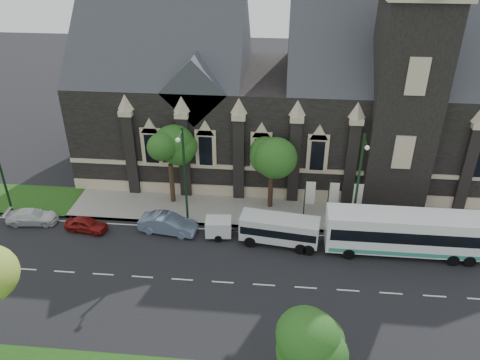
# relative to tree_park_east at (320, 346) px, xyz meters

# --- Properties ---
(ground) EXTENTS (160.00, 160.00, 0.00)m
(ground) POSITION_rel_tree_park_east_xyz_m (-6.18, 9.32, -4.62)
(ground) COLOR black
(ground) RESTS_ON ground
(sidewalk) EXTENTS (80.00, 5.00, 0.15)m
(sidewalk) POSITION_rel_tree_park_east_xyz_m (-6.18, 18.82, -4.54)
(sidewalk) COLOR gray
(sidewalk) RESTS_ON ground
(museum) EXTENTS (40.00, 17.70, 29.90)m
(museum) POSITION_rel_tree_park_east_xyz_m (-1.06, 28.10, 3.55)
(museum) COLOR black
(museum) RESTS_ON ground
(tree_park_east) EXTENTS (3.40, 3.40, 6.28)m
(tree_park_east) POSITION_rel_tree_park_east_xyz_m (0.00, 0.00, 0.00)
(tree_park_east) COLOR black
(tree_park_east) RESTS_ON ground
(tree_walk_right) EXTENTS (4.08, 4.08, 7.80)m
(tree_walk_right) POSITION_rel_tree_park_east_xyz_m (-2.96, 20.04, 1.20)
(tree_walk_right) COLOR black
(tree_walk_right) RESTS_ON ground
(tree_walk_left) EXTENTS (3.91, 3.91, 7.64)m
(tree_walk_left) POSITION_rel_tree_park_east_xyz_m (-11.97, 20.03, 1.12)
(tree_walk_left) COLOR black
(tree_walk_left) RESTS_ON ground
(street_lamp_near) EXTENTS (0.36, 1.88, 9.00)m
(street_lamp_near) POSITION_rel_tree_park_east_xyz_m (3.82, 16.42, 0.49)
(street_lamp_near) COLOR black
(street_lamp_near) RESTS_ON ground
(street_lamp_mid) EXTENTS (0.36, 1.88, 9.00)m
(street_lamp_mid) POSITION_rel_tree_park_east_xyz_m (-10.18, 16.42, 0.49)
(street_lamp_mid) COLOR black
(street_lamp_mid) RESTS_ON ground
(banner_flag_left) EXTENTS (0.90, 0.10, 4.00)m
(banner_flag_left) POSITION_rel_tree_park_east_xyz_m (0.11, 18.32, -2.24)
(banner_flag_left) COLOR black
(banner_flag_left) RESTS_ON ground
(banner_flag_center) EXTENTS (0.90, 0.10, 4.00)m
(banner_flag_center) POSITION_rel_tree_park_east_xyz_m (2.11, 18.32, -2.24)
(banner_flag_center) COLOR black
(banner_flag_center) RESTS_ON ground
(banner_flag_right) EXTENTS (0.90, 0.10, 4.00)m
(banner_flag_right) POSITION_rel_tree_park_east_xyz_m (4.11, 18.32, -2.24)
(banner_flag_right) COLOR black
(banner_flag_right) RESTS_ON ground
(tour_coach) EXTENTS (12.04, 2.81, 3.51)m
(tour_coach) POSITION_rel_tree_park_east_xyz_m (7.44, 14.20, -2.71)
(tour_coach) COLOR white
(tour_coach) RESTS_ON ground
(shuttle_bus) EXTENTS (6.48, 2.96, 2.42)m
(shuttle_bus) POSITION_rel_tree_park_east_xyz_m (-2.21, 14.45, -3.21)
(shuttle_bus) COLOR silver
(shuttle_bus) RESTS_ON ground
(box_trailer) EXTENTS (3.12, 1.84, 1.63)m
(box_trailer) POSITION_rel_tree_park_east_xyz_m (-7.24, 14.94, -3.69)
(box_trailer) COLOR silver
(box_trailer) RESTS_ON ground
(sedan) EXTENTS (5.03, 2.31, 1.60)m
(sedan) POSITION_rel_tree_park_east_xyz_m (-11.54, 15.15, -3.82)
(sedan) COLOR #7488A8
(sedan) RESTS_ON ground
(car_far_red) EXTENTS (3.74, 1.91, 1.22)m
(car_far_red) POSITION_rel_tree_park_east_xyz_m (-18.48, 14.66, -4.01)
(car_far_red) COLOR maroon
(car_far_red) RESTS_ON ground
(car_far_white) EXTENTS (4.49, 2.21, 1.25)m
(car_far_white) POSITION_rel_tree_park_east_xyz_m (-23.58, 15.34, -3.99)
(car_far_white) COLOR silver
(car_far_white) RESTS_ON ground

